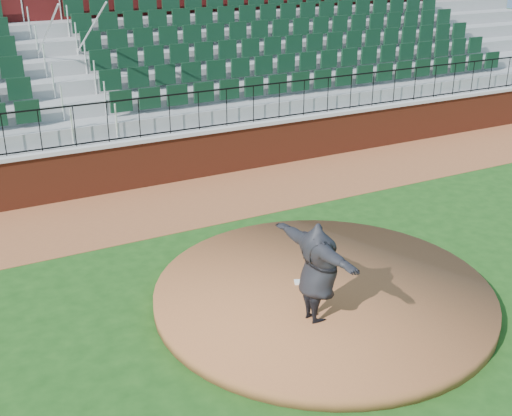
{
  "coord_description": "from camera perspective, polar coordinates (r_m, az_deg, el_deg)",
  "views": [
    {
      "loc": [
        -5.25,
        -8.41,
        5.96
      ],
      "look_at": [
        0.0,
        1.5,
        1.3
      ],
      "focal_mm": 45.51,
      "sensor_mm": 36.0,
      "label": 1
    }
  ],
  "objects": [
    {
      "name": "pitcher",
      "position": [
        10.3,
        5.44,
        -5.66
      ],
      "size": [
        0.69,
        2.13,
        1.71
      ],
      "primitive_type": "imported",
      "rotation": [
        0.0,
        0.0,
        1.62
      ],
      "color": "black",
      "rests_on": "pitchers_mound"
    },
    {
      "name": "concourse_wall",
      "position": [
        21.82,
        -14.07,
        13.46
      ],
      "size": [
        34.0,
        0.5,
        5.5
      ],
      "primitive_type": "cube",
      "color": "maroon",
      "rests_on": "ground"
    },
    {
      "name": "field_wall",
      "position": [
        17.14,
        -8.66,
        4.08
      ],
      "size": [
        34.0,
        0.35,
        1.2
      ],
      "primitive_type": "cube",
      "color": "maroon",
      "rests_on": "ground"
    },
    {
      "name": "wall_cap",
      "position": [
        16.95,
        -8.79,
        6.16
      ],
      "size": [
        34.0,
        0.45,
        0.1
      ],
      "primitive_type": "cube",
      "color": "#B7B7B7",
      "rests_on": "field_wall"
    },
    {
      "name": "ground",
      "position": [
        11.57,
        3.52,
        -8.5
      ],
      "size": [
        90.0,
        90.0,
        0.0
      ],
      "primitive_type": "plane",
      "color": "#174012",
      "rests_on": "ground"
    },
    {
      "name": "warning_track",
      "position": [
        15.93,
        -6.58,
        0.46
      ],
      "size": [
        34.0,
        3.2,
        0.01
      ],
      "primitive_type": "cube",
      "color": "brown",
      "rests_on": "ground"
    },
    {
      "name": "seating_stands",
      "position": [
        19.23,
        -11.77,
        11.13
      ],
      "size": [
        34.0,
        5.1,
        4.6
      ],
      "primitive_type": null,
      "color": "gray",
      "rests_on": "ground"
    },
    {
      "name": "pitchers_mound",
      "position": [
        11.69,
        5.9,
        -7.51
      ],
      "size": [
        5.98,
        5.98,
        0.25
      ],
      "primitive_type": "cylinder",
      "color": "brown",
      "rests_on": "ground"
    },
    {
      "name": "pitching_rubber",
      "position": [
        11.76,
        4.82,
        -6.47
      ],
      "size": [
        0.59,
        0.37,
        0.04
      ],
      "primitive_type": "cube",
      "rotation": [
        0.0,
        0.0,
        -0.42
      ],
      "color": "white",
      "rests_on": "pitchers_mound"
    },
    {
      "name": "wall_railing",
      "position": [
        16.8,
        -8.9,
        7.96
      ],
      "size": [
        34.0,
        0.05,
        1.0
      ],
      "primitive_type": null,
      "color": "black",
      "rests_on": "wall_cap"
    }
  ]
}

